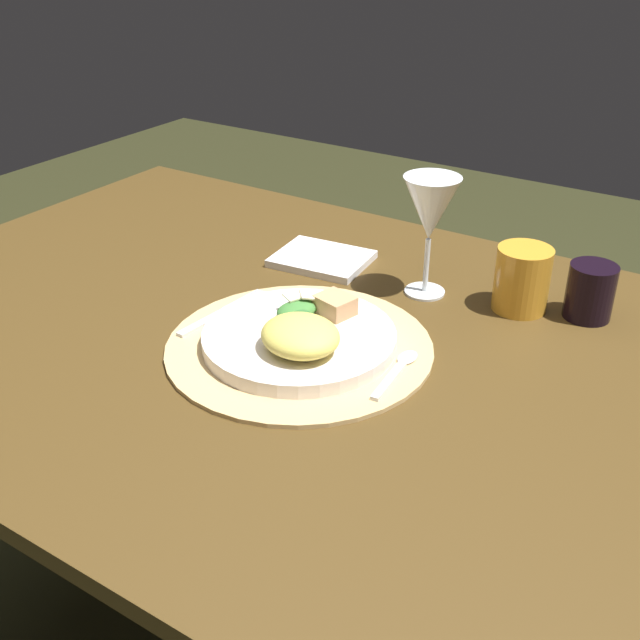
{
  "coord_description": "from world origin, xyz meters",
  "views": [
    {
      "loc": [
        0.48,
        -0.74,
        1.27
      ],
      "look_at": [
        -0.01,
        0.02,
        0.76
      ],
      "focal_mm": 43.13,
      "sensor_mm": 36.0,
      "label": 1
    }
  ],
  "objects": [
    {
      "name": "dining_table",
      "position": [
        0.0,
        0.0,
        0.58
      ],
      "size": [
        1.43,
        0.9,
        0.74
      ],
      "color": "#483315",
      "rests_on": "ground"
    },
    {
      "name": "placemat",
      "position": [
        -0.01,
        -0.03,
        0.75
      ],
      "size": [
        0.35,
        0.35,
        0.01
      ],
      "primitive_type": "cylinder",
      "color": "tan",
      "rests_on": "dining_table"
    },
    {
      "name": "dinner_plate",
      "position": [
        -0.01,
        -0.03,
        0.76
      ],
      "size": [
        0.25,
        0.25,
        0.02
      ],
      "primitive_type": "cylinder",
      "color": "white",
      "rests_on": "placemat"
    },
    {
      "name": "pasta_serving",
      "position": [
        0.01,
        -0.07,
        0.79
      ],
      "size": [
        0.13,
        0.13,
        0.04
      ],
      "primitive_type": "ellipsoid",
      "rotation": [
        0.0,
        0.0,
        5.93
      ],
      "color": "#E2CF59",
      "rests_on": "dinner_plate"
    },
    {
      "name": "salad_greens",
      "position": [
        -0.03,
        0.01,
        0.78
      ],
      "size": [
        0.06,
        0.09,
        0.03
      ],
      "color": "#326214",
      "rests_on": "dinner_plate"
    },
    {
      "name": "bread_piece",
      "position": [
        0.0,
        0.04,
        0.78
      ],
      "size": [
        0.06,
        0.05,
        0.03
      ],
      "primitive_type": "cube",
      "rotation": [
        0.0,
        0.0,
        6.03
      ],
      "color": "tan",
      "rests_on": "dinner_plate"
    },
    {
      "name": "fork",
      "position": [
        -0.15,
        -0.03,
        0.75
      ],
      "size": [
        0.03,
        0.17,
        0.0
      ],
      "color": "silver",
      "rests_on": "placemat"
    },
    {
      "name": "spoon",
      "position": [
        0.13,
        -0.01,
        0.75
      ],
      "size": [
        0.03,
        0.12,
        0.01
      ],
      "color": "silver",
      "rests_on": "placemat"
    },
    {
      "name": "napkin",
      "position": [
        -0.14,
        0.22,
        0.75
      ],
      "size": [
        0.16,
        0.13,
        0.01
      ],
      "primitive_type": "cube",
      "rotation": [
        0.0,
        0.0,
        0.1
      ],
      "color": "white",
      "rests_on": "dining_table"
    },
    {
      "name": "wine_glass",
      "position": [
        0.05,
        0.21,
        0.87
      ],
      "size": [
        0.08,
        0.08,
        0.18
      ],
      "color": "silver",
      "rests_on": "dining_table"
    },
    {
      "name": "amber_tumbler",
      "position": [
        0.19,
        0.24,
        0.79
      ],
      "size": [
        0.08,
        0.08,
        0.09
      ],
      "primitive_type": "cylinder",
      "color": "orange",
      "rests_on": "dining_table"
    },
    {
      "name": "dark_tumbler",
      "position": [
        0.28,
        0.26,
        0.78
      ],
      "size": [
        0.07,
        0.07,
        0.08
      ],
      "primitive_type": "cylinder",
      "color": "black",
      "rests_on": "dining_table"
    }
  ]
}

